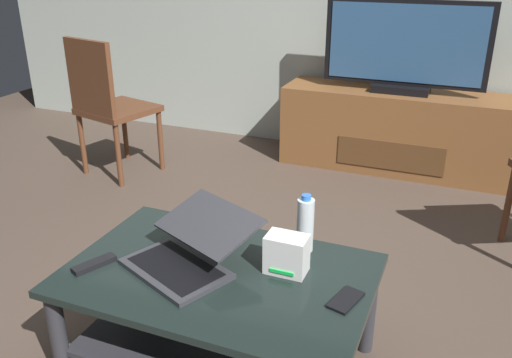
# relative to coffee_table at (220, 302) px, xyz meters

# --- Properties ---
(ground_plane) EXTENTS (7.68, 7.68, 0.00)m
(ground_plane) POSITION_rel_coffee_table_xyz_m (-0.10, 0.26, -0.29)
(ground_plane) COLOR #4C3D33
(coffee_table) EXTENTS (1.08, 0.70, 0.42)m
(coffee_table) POSITION_rel_coffee_table_xyz_m (0.00, 0.00, 0.00)
(coffee_table) COLOR black
(coffee_table) RESTS_ON ground
(media_cabinet) EXTENTS (1.61, 0.45, 0.57)m
(media_cabinet) POSITION_rel_coffee_table_xyz_m (0.28, 2.31, -0.01)
(media_cabinet) COLOR brown
(media_cabinet) RESTS_ON ground
(television) EXTENTS (1.08, 0.20, 0.61)m
(television) POSITION_rel_coffee_table_xyz_m (0.28, 2.29, 0.57)
(television) COLOR black
(television) RESTS_ON media_cabinet
(side_chair) EXTENTS (0.54, 0.54, 0.95)m
(side_chair) POSITION_rel_coffee_table_xyz_m (-1.52, 1.43, 0.24)
(side_chair) COLOR #59331E
(side_chair) RESTS_ON ground
(laptop) EXTENTS (0.50, 0.52, 0.18)m
(laptop) POSITION_rel_coffee_table_xyz_m (-0.12, 0.01, 0.19)
(laptop) COLOR #333338
(laptop) RESTS_ON coffee_table
(router_box) EXTENTS (0.15, 0.10, 0.14)m
(router_box) POSITION_rel_coffee_table_xyz_m (0.22, 0.09, 0.20)
(router_box) COLOR white
(router_box) RESTS_ON coffee_table
(water_bottle_near) EXTENTS (0.06, 0.06, 0.23)m
(water_bottle_near) POSITION_rel_coffee_table_xyz_m (0.24, 0.26, 0.24)
(water_bottle_near) COLOR silver
(water_bottle_near) RESTS_ON coffee_table
(cell_phone) EXTENTS (0.10, 0.15, 0.01)m
(cell_phone) POSITION_rel_coffee_table_xyz_m (0.46, 0.00, 0.13)
(cell_phone) COLOR black
(cell_phone) RESTS_ON coffee_table
(tv_remote) EXTENTS (0.11, 0.16, 0.02)m
(tv_remote) POSITION_rel_coffee_table_xyz_m (-0.43, -0.14, 0.14)
(tv_remote) COLOR black
(tv_remote) RESTS_ON coffee_table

